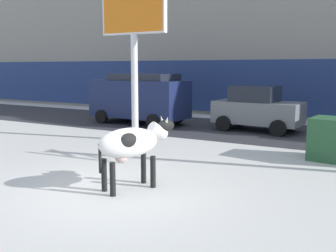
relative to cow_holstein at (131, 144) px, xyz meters
The scene contains 7 objects.
ground_plane 1.10m from the cow_holstein, 137.78° to the right, with size 120.00×120.00×0.00m, color silver.
road_strip 8.71m from the cow_holstein, 92.25° to the left, with size 60.00×5.60×0.01m, color #333338.
cow_holstein is the anchor object (origin of this frame).
billboard 6.48m from the cow_holstein, 123.21° to the left, with size 2.52×0.24×5.56m.
car_navy_van 9.73m from the cow_holstein, 122.26° to the left, with size 4.73×2.40×2.32m.
car_grey_hatchback 8.88m from the cow_holstein, 88.87° to the left, with size 3.62×2.14×1.86m.
pedestrian_near_billboard 13.30m from the cow_holstein, 119.12° to the left, with size 0.36×0.24×1.73m.
Camera 1 is at (4.88, -6.23, 2.60)m, focal length 40.61 mm.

